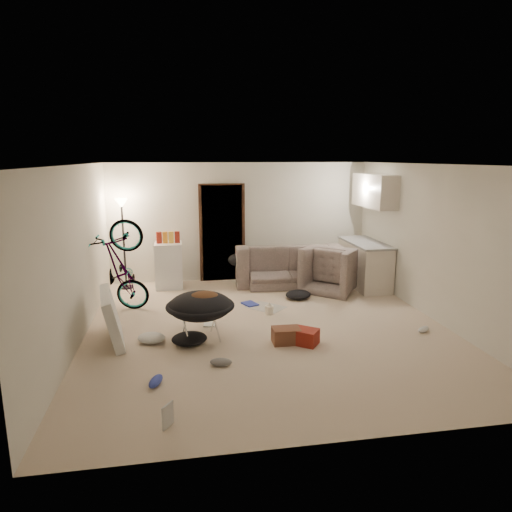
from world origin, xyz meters
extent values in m
cube|color=beige|center=(0.00, 0.00, -0.01)|extent=(5.50, 6.00, 0.02)
cube|color=white|center=(0.00, 0.00, 2.51)|extent=(5.50, 6.00, 0.02)
cube|color=silver|center=(0.00, 3.01, 1.25)|extent=(5.50, 0.02, 2.50)
cube|color=silver|center=(0.00, -3.01, 1.25)|extent=(5.50, 0.02, 2.50)
cube|color=silver|center=(-2.76, 0.00, 1.25)|extent=(0.02, 6.00, 2.50)
cube|color=silver|center=(2.76, 0.00, 1.25)|extent=(0.02, 6.00, 2.50)
cube|color=black|center=(-0.40, 2.97, 1.02)|extent=(0.85, 0.10, 2.04)
cube|color=#382013|center=(-0.40, 2.94, 1.02)|extent=(0.97, 0.04, 2.10)
cylinder|color=black|center=(-2.40, 2.65, 0.01)|extent=(0.28, 0.28, 0.03)
cylinder|color=black|center=(-2.40, 2.65, 0.85)|extent=(0.04, 0.04, 1.70)
cone|color=#FFE0A5|center=(-2.40, 2.65, 1.72)|extent=(0.24, 0.24, 0.18)
cube|color=beige|center=(2.43, 2.00, 0.44)|extent=(0.60, 1.50, 0.88)
cube|color=gray|center=(2.43, 2.00, 0.90)|extent=(0.64, 1.54, 0.04)
cube|color=beige|center=(2.56, 2.00, 1.95)|extent=(0.38, 1.40, 0.65)
imported|color=#323831|center=(0.90, 2.45, 0.32)|extent=(2.20, 0.96, 0.63)
imported|color=#323831|center=(1.74, 1.85, 0.33)|extent=(1.34, 1.33, 0.66)
imported|color=black|center=(-2.30, 1.18, 0.43)|extent=(1.74, 0.98, 0.95)
imported|color=maroon|center=(-1.54, -2.55, 0.01)|extent=(0.31, 0.29, 0.02)
cube|color=white|center=(-1.53, 2.55, 0.46)|extent=(0.54, 0.54, 0.92)
cube|color=maroon|center=(-1.70, 2.55, 1.00)|extent=(0.12, 0.09, 0.30)
cube|color=orange|center=(-1.58, 2.55, 1.00)|extent=(0.10, 0.07, 0.30)
cube|color=gold|center=(-1.46, 2.55, 1.00)|extent=(0.10, 0.07, 0.30)
cube|color=maroon|center=(-1.34, 2.55, 1.00)|extent=(0.10, 0.07, 0.30)
cylinder|color=silver|center=(-1.05, -0.30, 0.23)|extent=(0.65, 0.65, 0.46)
ellipsoid|color=black|center=(-1.05, -0.30, 0.51)|extent=(0.92, 0.92, 0.39)
torus|color=black|center=(-1.05, -0.30, 0.51)|extent=(0.99, 0.99, 0.07)
ellipsoid|color=#4D2D1A|center=(-1.00, -0.33, 0.62)|extent=(0.59, 0.54, 0.22)
ellipsoid|color=black|center=(-0.05, 2.45, 0.54)|extent=(0.57, 0.48, 0.28)
cube|color=silver|center=(-2.30, -0.15, 0.36)|extent=(0.46, 1.13, 0.74)
cube|color=brown|center=(0.15, -0.64, 0.11)|extent=(0.40, 0.29, 0.22)
cube|color=maroon|center=(0.39, -0.72, 0.11)|extent=(0.47, 0.45, 0.22)
cylinder|color=white|center=(0.15, 0.60, 0.07)|extent=(0.15, 0.15, 0.15)
cone|color=white|center=(0.15, 0.60, 0.18)|extent=(0.08, 0.08, 0.06)
cube|color=#B6B1A8|center=(0.17, 0.95, 0.00)|extent=(0.75, 0.75, 0.01)
cube|color=#2E3DA8|center=(-0.09, 1.15, 0.01)|extent=(0.31, 0.35, 0.03)
cube|color=silver|center=(-0.88, 0.27, 0.01)|extent=(0.22, 0.26, 0.02)
ellipsoid|color=#2E3DA8|center=(-0.86, 1.13, 0.05)|extent=(0.26, 0.23, 0.09)
ellipsoid|color=slate|center=(-0.94, 1.25, 0.05)|extent=(0.22, 0.27, 0.09)
ellipsoid|color=#2E3DA8|center=(-1.64, -1.60, 0.05)|extent=(0.22, 0.32, 0.11)
ellipsoid|color=slate|center=(-0.84, -1.23, 0.05)|extent=(0.30, 0.17, 0.11)
ellipsoid|color=white|center=(2.30, -0.61, 0.05)|extent=(0.26, 0.20, 0.09)
ellipsoid|color=black|center=(-1.22, -0.45, 0.08)|extent=(0.55, 0.48, 0.16)
ellipsoid|color=black|center=(0.86, 1.36, 0.08)|extent=(0.64, 0.61, 0.15)
ellipsoid|color=silver|center=(-1.76, -0.28, 0.06)|extent=(0.52, 0.50, 0.12)
camera|label=1|loc=(-1.32, -6.60, 2.60)|focal=32.00mm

